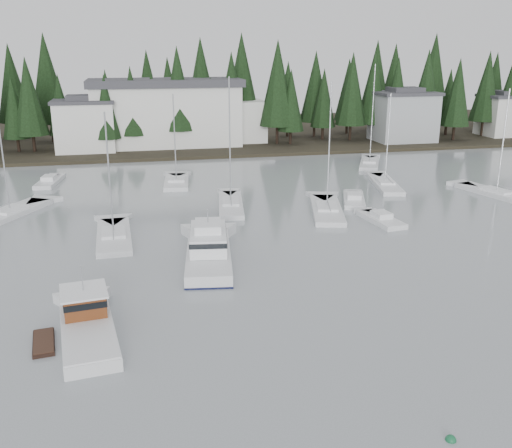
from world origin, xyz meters
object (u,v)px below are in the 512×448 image
(sailboat_9, at_px, (369,164))
(runabout_1, at_px, (381,221))
(harbor_inn, at_px, (178,113))
(cabin_cruiser_center, at_px, (209,252))
(sailboat_1, at_px, (177,184))
(sailboat_2, at_px, (496,195))
(runabout_4, at_px, (354,201))
(house_east_a, at_px, (403,116))
(runabout_3, at_px, (49,183))
(sailboat_4, at_px, (385,185))
(sailboat_7, at_px, (231,206))
(house_east_b, at_px, (507,114))
(sailboat_5, at_px, (114,238))
(house_west, at_px, (85,125))
(lobster_boat_brown, at_px, (86,327))
(sailboat_0, at_px, (11,215))
(sailboat_3, at_px, (327,211))

(sailboat_9, xyz_separation_m, runabout_1, (-10.35, -27.06, 0.05))
(harbor_inn, bearing_deg, cabin_cruiser_center, -92.66)
(sailboat_1, relative_size, runabout_1, 1.86)
(sailboat_2, xyz_separation_m, runabout_4, (-17.08, 0.66, 0.07))
(house_east_a, xyz_separation_m, runabout_3, (-57.30, -20.04, -4.77))
(cabin_cruiser_center, xyz_separation_m, sailboat_4, (24.68, 21.14, -0.66))
(runabout_1, height_order, runabout_4, same)
(sailboat_2, distance_m, sailboat_7, 30.66)
(sailboat_4, bearing_deg, sailboat_2, -112.52)
(house_east_b, bearing_deg, sailboat_4, -140.52)
(house_east_b, xyz_separation_m, sailboat_5, (-71.00, -45.97, -4.35))
(sailboat_4, xyz_separation_m, sailboat_5, (-32.15, -13.96, -0.00))
(house_west, distance_m, harbor_inn, 15.45)
(sailboat_9, height_order, runabout_3, sailboat_9)
(house_east_b, relative_size, sailboat_9, 0.65)
(harbor_inn, height_order, sailboat_2, sailboat_2)
(cabin_cruiser_center, bearing_deg, sailboat_1, 8.26)
(sailboat_9, xyz_separation_m, runabout_3, (-43.91, -2.86, 0.05))
(harbor_inn, bearing_deg, lobster_boat_brown, -99.69)
(sailboat_5, bearing_deg, house_east_b, -58.73)
(sailboat_2, bearing_deg, cabin_cruiser_center, 98.07)
(sailboat_5, distance_m, runabout_3, 25.33)
(lobster_boat_brown, bearing_deg, house_west, -3.78)
(sailboat_1, bearing_deg, sailboat_2, -105.10)
(sailboat_2, height_order, sailboat_7, sailboat_7)
(sailboat_0, xyz_separation_m, sailboat_3, (31.67, -5.68, -0.00))
(runabout_1, bearing_deg, sailboat_7, 50.54)
(house_east_a, xyz_separation_m, sailboat_0, (-59.39, -34.04, -4.84))
(house_east_b, distance_m, sailboat_4, 50.53)
(house_west, distance_m, sailboat_1, 27.85)
(sailboat_5, xyz_separation_m, runabout_1, (25.26, -0.27, 0.08))
(house_east_a, xyz_separation_m, sailboat_1, (-41.81, -23.61, -4.85))
(sailboat_4, bearing_deg, sailboat_7, 118.14)
(house_east_b, xyz_separation_m, sailboat_9, (-35.39, -19.18, -4.32))
(sailboat_4, bearing_deg, harbor_inn, 45.41)
(sailboat_4, height_order, runabout_3, sailboat_4)
(house_east_a, relative_size, cabin_cruiser_center, 0.92)
(house_west, height_order, lobster_boat_brown, house_west)
(sailboat_2, bearing_deg, runabout_4, 74.38)
(sailboat_4, bearing_deg, sailboat_9, -2.45)
(house_east_a, relative_size, sailboat_5, 0.91)
(sailboat_4, distance_m, runabout_3, 41.66)
(sailboat_0, height_order, runabout_1, sailboat_0)
(sailboat_5, bearing_deg, cabin_cruiser_center, -135.51)
(sailboat_0, height_order, sailboat_4, sailboat_0)
(sailboat_3, relative_size, sailboat_9, 0.93)
(sailboat_0, height_order, sailboat_5, sailboat_0)
(sailboat_0, xyz_separation_m, sailboat_4, (42.53, 4.03, -0.01))
(sailboat_1, xyz_separation_m, sailboat_7, (4.75, -12.00, 0.02))
(sailboat_3, bearing_deg, runabout_4, -39.45)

